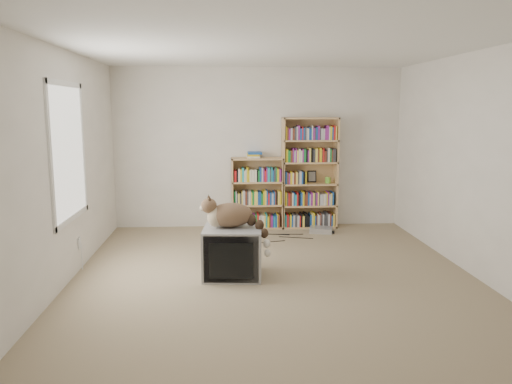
{
  "coord_description": "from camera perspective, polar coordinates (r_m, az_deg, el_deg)",
  "views": [
    {
      "loc": [
        -0.57,
        -5.34,
        1.87
      ],
      "look_at": [
        -0.14,
        1.0,
        0.8
      ],
      "focal_mm": 35.0,
      "sensor_mm": 36.0,
      "label": 1
    }
  ],
  "objects": [
    {
      "name": "book_stack",
      "position": [
        7.77,
        -0.23,
        4.28
      ],
      "size": [
        0.21,
        0.28,
        0.09
      ],
      "primitive_type": "cube",
      "color": "red",
      "rests_on": "bookcase_short"
    },
    {
      "name": "floor",
      "position": [
        5.69,
        2.08,
        -9.64
      ],
      "size": [
        4.5,
        5.0,
        0.01
      ],
      "primitive_type": "cube",
      "color": "tan",
      "rests_on": "ground"
    },
    {
      "name": "wall_right",
      "position": [
        6.07,
        23.81,
        2.87
      ],
      "size": [
        0.02,
        5.0,
        2.5
      ],
      "primitive_type": "cube",
      "color": "white",
      "rests_on": "floor"
    },
    {
      "name": "cat",
      "position": [
        5.55,
        -2.36,
        -3.07
      ],
      "size": [
        0.78,
        0.54,
        0.6
      ],
      "rotation": [
        0.0,
        0.0,
        0.14
      ],
      "color": "#382217",
      "rests_on": "crt_tv"
    },
    {
      "name": "bookcase_tall",
      "position": [
        7.89,
        6.11,
        1.89
      ],
      "size": [
        0.87,
        0.3,
        1.73
      ],
      "color": "tan",
      "rests_on": "floor"
    },
    {
      "name": "dvd_player",
      "position": [
        7.69,
        7.45,
        -4.32
      ],
      "size": [
        0.39,
        0.32,
        0.08
      ],
      "primitive_type": "cube",
      "rotation": [
        0.0,
        0.0,
        -0.27
      ],
      "color": "silver",
      "rests_on": "floor"
    },
    {
      "name": "bookcase_short",
      "position": [
        7.84,
        0.14,
        -0.43
      ],
      "size": [
        0.81,
        0.3,
        1.11
      ],
      "color": "tan",
      "rests_on": "floor"
    },
    {
      "name": "crt_tv",
      "position": [
        5.64,
        -2.67,
        -6.87
      ],
      "size": [
        0.69,
        0.63,
        0.56
      ],
      "rotation": [
        0.0,
        0.0,
        -0.08
      ],
      "color": "#969698",
      "rests_on": "floor"
    },
    {
      "name": "wall_front",
      "position": [
        2.97,
        7.22,
        -2.6
      ],
      "size": [
        4.5,
        0.02,
        2.5
      ],
      "primitive_type": "cube",
      "color": "white",
      "rests_on": "floor"
    },
    {
      "name": "wall_back",
      "position": [
        7.89,
        0.25,
        5.04
      ],
      "size": [
        4.5,
        0.02,
        2.5
      ],
      "primitive_type": "cube",
      "color": "white",
      "rests_on": "floor"
    },
    {
      "name": "window",
      "position": [
        5.81,
        -20.65,
        4.3
      ],
      "size": [
        0.02,
        1.22,
        1.52
      ],
      "primitive_type": "cube",
      "color": "white",
      "rests_on": "wall_left"
    },
    {
      "name": "wall_left",
      "position": [
        5.64,
        -21.25,
        2.58
      ],
      "size": [
        0.02,
        5.0,
        2.5
      ],
      "primitive_type": "cube",
      "color": "white",
      "rests_on": "floor"
    },
    {
      "name": "floor_cables",
      "position": [
        7.23,
        0.61,
        -5.41
      ],
      "size": [
        1.2,
        0.7,
        0.01
      ],
      "primitive_type": null,
      "color": "black",
      "rests_on": "floor"
    },
    {
      "name": "wall_outlet",
      "position": [
        6.18,
        -19.52,
        -5.53
      ],
      "size": [
        0.01,
        0.08,
        0.13
      ],
      "primitive_type": "cube",
      "color": "silver",
      "rests_on": "wall_left"
    },
    {
      "name": "framed_print",
      "position": [
        7.98,
        6.4,
        1.79
      ],
      "size": [
        0.14,
        0.05,
        0.19
      ],
      "primitive_type": "cube",
      "rotation": [
        -0.17,
        0.0,
        0.0
      ],
      "color": "black",
      "rests_on": "bookcase_tall"
    },
    {
      "name": "ceiling",
      "position": [
        5.41,
        2.24,
        16.23
      ],
      "size": [
        4.5,
        5.0,
        0.02
      ],
      "primitive_type": "cube",
      "color": "white",
      "rests_on": "wall_back"
    },
    {
      "name": "green_mug",
      "position": [
        7.94,
        8.21,
        1.37
      ],
      "size": [
        0.08,
        0.08,
        0.09
      ],
      "primitive_type": "cylinder",
      "color": "#6CC036",
      "rests_on": "bookcase_tall"
    }
  ]
}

